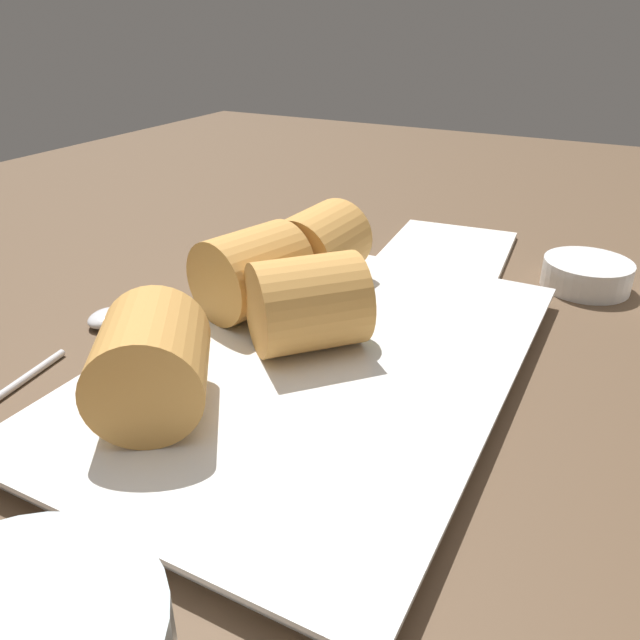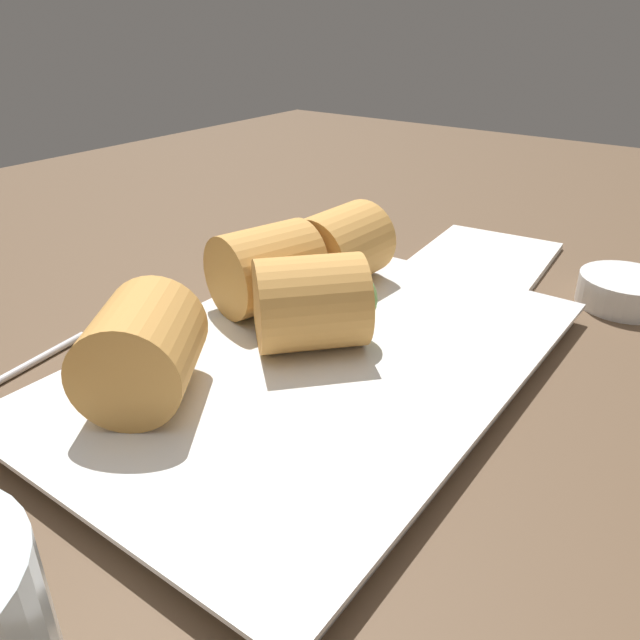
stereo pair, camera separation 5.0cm
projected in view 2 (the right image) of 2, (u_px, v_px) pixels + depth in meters
table_surface at (294, 389)px, 40.55cm from camera, size 180.00×140.00×2.00cm
serving_plate at (320, 364)px, 40.00cm from camera, size 35.08×23.24×1.50cm
roll_front_left at (272, 267)px, 44.80cm from camera, size 8.49×7.69×6.03cm
roll_front_right at (144, 346)px, 34.39cm from camera, size 9.04×8.84×6.03cm
roll_back_left at (316, 302)px, 39.53cm from camera, size 9.11×9.06×6.03cm
roll_back_right at (343, 245)px, 48.75cm from camera, size 8.02×6.36×6.03cm
dipping_bowl_near at (626, 290)px, 49.03cm from camera, size 7.16×7.16×2.40cm
spoon at (106, 319)px, 46.28cm from camera, size 17.78×4.07×1.08cm
napkin at (485, 257)px, 58.27cm from camera, size 14.09×12.30×0.60cm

